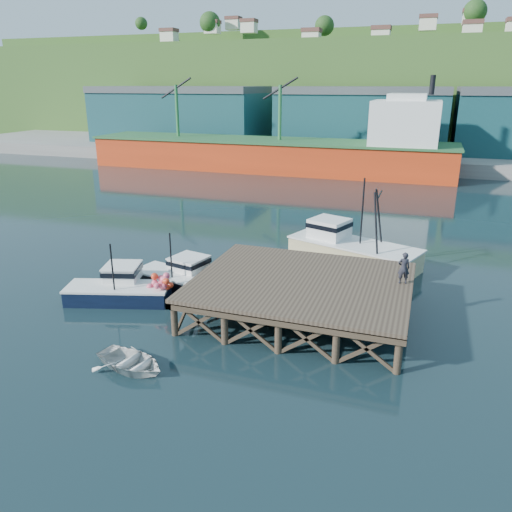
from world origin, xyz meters
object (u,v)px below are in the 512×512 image
at_px(dinghy, 131,362).
at_px(dockworker, 404,268).
at_px(trawler, 351,247).
at_px(boat_navy, 119,288).
at_px(boat_black, 181,276).

bearing_deg(dinghy, dockworker, -36.00).
xyz_separation_m(dinghy, dockworker, (11.48, 9.64, 2.65)).
distance_m(trawler, dockworker, 9.29).
bearing_deg(trawler, boat_navy, -117.95).
xyz_separation_m(boat_navy, trawler, (12.43, 11.14, 0.54)).
bearing_deg(dinghy, boat_navy, 50.77).
xyz_separation_m(boat_black, dockworker, (13.87, -0.21, 2.32)).
xyz_separation_m(boat_navy, dockworker, (16.48, 2.96, 2.25)).
bearing_deg(boat_black, dockworker, 12.26).
height_order(boat_black, trawler, trawler).
relative_size(boat_navy, dockworker, 3.64).
height_order(boat_black, dinghy, boat_black).
distance_m(boat_black, trawler, 12.66).
bearing_deg(boat_black, dinghy, -63.22).
bearing_deg(trawler, dockworker, -43.45).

